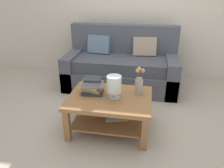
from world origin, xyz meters
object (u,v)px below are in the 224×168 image
book_stack_main (92,86)px  flower_pitcher (139,84)px  couch (121,67)px  coffee_table (110,106)px  glass_hurricane_vase (114,85)px

book_stack_main → flower_pitcher: flower_pitcher is taller
couch → coffee_table: size_ratio=1.93×
couch → coffee_table: (0.05, -1.34, -0.04)m
couch → glass_hurricane_vase: couch is taller
couch → book_stack_main: couch is taller
book_stack_main → glass_hurricane_vase: (0.29, -0.08, 0.08)m
book_stack_main → couch: bearing=81.4°
coffee_table → glass_hurricane_vase: size_ratio=3.60×
coffee_table → book_stack_main: size_ratio=3.28×
coffee_table → flower_pitcher: 0.45m
couch → book_stack_main: size_ratio=6.32×
book_stack_main → glass_hurricane_vase: bearing=-16.2°
coffee_table → flower_pitcher: flower_pitcher is taller
coffee_table → glass_hurricane_vase: bearing=-22.7°
couch → glass_hurricane_vase: size_ratio=6.93×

